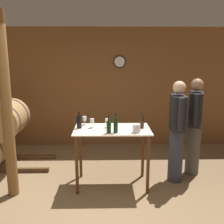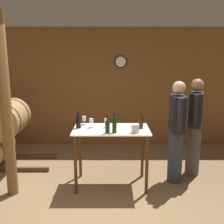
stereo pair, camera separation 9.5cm
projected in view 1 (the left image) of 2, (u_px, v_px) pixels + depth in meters
The scene contains 14 objects.
ground_plane at pixel (99, 213), 3.54m from camera, with size 14.00×14.00×0.00m, color brown.
back_wall at pixel (102, 88), 6.01m from camera, with size 8.40×0.08×2.70m.
tasting_table at pixel (112, 140), 4.17m from camera, with size 1.20×0.70×0.95m.
wooden_post at pixel (6, 108), 3.74m from camera, with size 0.16×0.16×2.70m.
wine_bottle_far_left at pixel (79, 122), 4.15m from camera, with size 0.08×0.08×0.27m.
wine_bottle_left at pixel (109, 126), 3.89m from camera, with size 0.07×0.07×0.28m.
wine_bottle_center at pixel (116, 125), 3.90m from camera, with size 0.07×0.07×0.31m.
wine_bottle_right at pixel (142, 122), 4.14m from camera, with size 0.07×0.07×0.27m.
wine_glass_near_left at pixel (84, 119), 4.34m from camera, with size 0.07×0.07×0.14m.
wine_glass_near_center at pixel (92, 121), 4.18m from camera, with size 0.07×0.07×0.15m.
wine_glass_near_right at pixel (107, 121), 4.20m from camera, with size 0.06×0.06×0.15m.
ice_bucket at pixel (136, 128), 3.92m from camera, with size 0.12×0.12×0.13m.
person_host at pixel (177, 130), 4.28m from camera, with size 0.25×0.59×1.70m.
person_visitor_with_scarf at pixel (194, 125), 4.55m from camera, with size 0.34×0.56×1.71m.
Camera 1 is at (0.11, -3.16, 2.10)m, focal length 42.00 mm.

